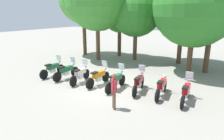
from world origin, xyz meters
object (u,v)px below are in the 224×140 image
object	(u,v)px
tree_4	(183,6)
motorcycle_2	(80,74)
tree_5	(195,5)
person_0	(114,89)
tree_6	(213,11)
tree_2	(120,16)
motorcycle_6	(161,87)
motorcycle_1	(67,71)
motorcycle_5	(139,83)
motorcycle_3	(99,77)
tree_3	(136,12)
motorcycle_0	(53,69)
motorcycle_4	(116,80)
motorcycle_7	(186,92)

from	to	relation	value
tree_4	motorcycle_2	bearing A→B (deg)	-114.65
motorcycle_2	tree_5	world-z (taller)	tree_5
person_0	tree_6	distance (m)	9.45
person_0	tree_2	xyz separation A→B (m)	(-5.77, 10.21, 2.93)
motorcycle_2	motorcycle_6	distance (m)	4.96
motorcycle_2	tree_5	xyz separation A→B (m)	(5.15, 5.70, 4.11)
motorcycle_1	motorcycle_5	xyz separation A→B (m)	(4.91, 0.47, 0.00)
motorcycle_3	tree_3	size ratio (longest dim) A/B	0.34
tree_3	tree_5	bearing A→B (deg)	-19.21
motorcycle_5	tree_5	world-z (taller)	tree_5
motorcycle_0	tree_2	bearing A→B (deg)	-6.04
motorcycle_4	tree_5	bearing A→B (deg)	-28.69
motorcycle_4	tree_6	world-z (taller)	tree_6
motorcycle_2	tree_3	size ratio (longest dim) A/B	0.34
motorcycle_3	tree_5	size ratio (longest dim) A/B	0.30
motorcycle_0	tree_4	xyz separation A→B (m)	(6.23, 8.23, 4.15)
motorcycle_3	motorcycle_4	bearing A→B (deg)	-90.77
motorcycle_0	motorcycle_5	xyz separation A→B (m)	(6.15, 0.53, 0.00)
motorcycle_7	person_0	xyz separation A→B (m)	(-2.49, -2.49, 0.45)
motorcycle_4	motorcycle_5	xyz separation A→B (m)	(1.22, 0.35, 0.00)
motorcycle_4	motorcycle_6	size ratio (longest dim) A/B	1.00
motorcycle_4	motorcycle_5	distance (m)	1.27
tree_2	tree_4	xyz separation A→B (m)	(5.88, -0.02, 0.78)
motorcycle_1	tree_3	distance (m)	8.42
motorcycle_1	motorcycle_2	world-z (taller)	same
motorcycle_1	tree_2	size ratio (longest dim) A/B	0.40
tree_3	tree_6	bearing A→B (deg)	-8.87
motorcycle_1	tree_2	world-z (taller)	tree_2
motorcycle_0	tree_2	size ratio (longest dim) A/B	0.40
motorcycle_3	motorcycle_5	size ratio (longest dim) A/B	1.01
motorcycle_7	motorcycle_1	bearing A→B (deg)	89.81
motorcycle_0	motorcycle_4	world-z (taller)	same
motorcycle_5	person_0	bearing A→B (deg)	168.62
tree_5	person_0	bearing A→B (deg)	-100.90
motorcycle_6	tree_3	world-z (taller)	tree_3
motorcycle_0	tree_6	world-z (taller)	tree_6
motorcycle_3	tree_5	world-z (taller)	tree_5
motorcycle_1	tree_5	world-z (taller)	tree_5
tree_2	tree_4	world-z (taller)	tree_4
motorcycle_4	tree_3	size ratio (longest dim) A/B	0.34
motorcycle_6	person_0	size ratio (longest dim) A/B	1.32
motorcycle_3	tree_2	xyz separation A→B (m)	(-3.34, 8.04, 3.37)
motorcycle_7	motorcycle_0	bearing A→B (deg)	89.67
motorcycle_3	tree_2	bearing A→B (deg)	23.14
motorcycle_2	person_0	size ratio (longest dim) A/B	1.31
tree_3	tree_6	size ratio (longest dim) A/B	1.09
person_0	tree_4	world-z (taller)	tree_4
motorcycle_0	motorcycle_2	distance (m)	2.46
motorcycle_3	motorcycle_1	bearing A→B (deg)	94.13
motorcycle_2	tree_2	distance (m)	9.15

